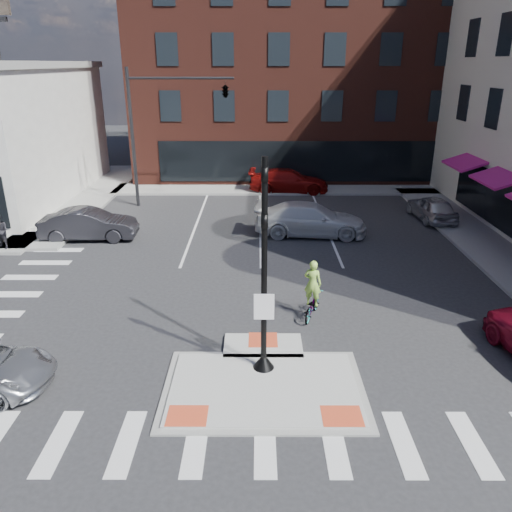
{
  "coord_description": "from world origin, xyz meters",
  "views": [
    {
      "loc": [
        -0.18,
        -11.68,
        8.21
      ],
      "look_at": [
        -0.23,
        4.3,
        2.0
      ],
      "focal_mm": 35.0,
      "sensor_mm": 36.0,
      "label": 1
    }
  ],
  "objects_px": {
    "bg_car_dark": "(89,224)",
    "cyclist": "(312,298)",
    "bg_car_silver": "(432,208)",
    "bg_car_red": "(289,181)",
    "white_pickup": "(311,219)",
    "pedestrian_a": "(0,231)"
  },
  "relations": [
    {
      "from": "bg_car_dark",
      "to": "cyclist",
      "type": "distance_m",
      "value": 13.02
    },
    {
      "from": "bg_car_silver",
      "to": "bg_car_red",
      "type": "relative_size",
      "value": 0.76
    },
    {
      "from": "bg_car_dark",
      "to": "bg_car_silver",
      "type": "distance_m",
      "value": 18.3
    },
    {
      "from": "bg_car_dark",
      "to": "bg_car_red",
      "type": "bearing_deg",
      "value": -49.66
    },
    {
      "from": "bg_car_red",
      "to": "white_pickup",
      "type": "bearing_deg",
      "value": -172.56
    },
    {
      "from": "pedestrian_a",
      "to": "bg_car_dark",
      "type": "bearing_deg",
      "value": 54.13
    },
    {
      "from": "bg_car_dark",
      "to": "bg_car_red",
      "type": "height_order",
      "value": "bg_car_red"
    },
    {
      "from": "bg_car_red",
      "to": "pedestrian_a",
      "type": "height_order",
      "value": "pedestrian_a"
    },
    {
      "from": "white_pickup",
      "to": "bg_car_dark",
      "type": "bearing_deg",
      "value": 98.58
    },
    {
      "from": "bg_car_silver",
      "to": "bg_car_red",
      "type": "xyz_separation_m",
      "value": [
        -7.57,
        6.43,
        0.08
      ]
    },
    {
      "from": "bg_car_red",
      "to": "cyclist",
      "type": "relative_size",
      "value": 2.55
    },
    {
      "from": "white_pickup",
      "to": "cyclist",
      "type": "distance_m",
      "value": 8.89
    },
    {
      "from": "pedestrian_a",
      "to": "white_pickup",
      "type": "bearing_deg",
      "value": 37.13
    },
    {
      "from": "bg_car_red",
      "to": "pedestrian_a",
      "type": "relative_size",
      "value": 3.19
    },
    {
      "from": "white_pickup",
      "to": "pedestrian_a",
      "type": "relative_size",
      "value": 3.36
    },
    {
      "from": "bg_car_silver",
      "to": "cyclist",
      "type": "height_order",
      "value": "cyclist"
    },
    {
      "from": "bg_car_dark",
      "to": "bg_car_silver",
      "type": "bearing_deg",
      "value": -82.28
    },
    {
      "from": "bg_car_red",
      "to": "bg_car_silver",
      "type": "bearing_deg",
      "value": -126.62
    },
    {
      "from": "white_pickup",
      "to": "cyclist",
      "type": "relative_size",
      "value": 2.69
    },
    {
      "from": "bg_car_silver",
      "to": "white_pickup",
      "type": "bearing_deg",
      "value": 14.75
    },
    {
      "from": "white_pickup",
      "to": "bg_car_silver",
      "type": "xyz_separation_m",
      "value": [
        6.99,
        2.56,
        -0.13
      ]
    },
    {
      "from": "bg_car_dark",
      "to": "pedestrian_a",
      "type": "xyz_separation_m",
      "value": [
        -3.5,
        -1.77,
        0.22
      ]
    }
  ]
}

